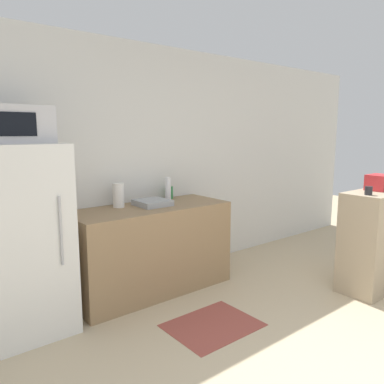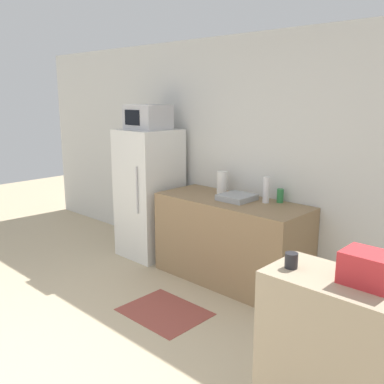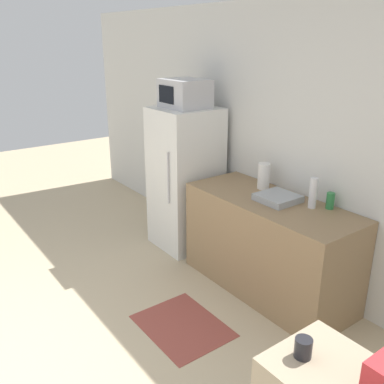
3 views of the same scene
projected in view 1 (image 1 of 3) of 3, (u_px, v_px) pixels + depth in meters
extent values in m
cube|color=silver|center=(134.00, 165.00, 4.10)|extent=(8.00, 0.06, 2.60)
cube|color=white|center=(26.00, 240.00, 3.06)|extent=(0.63, 0.65, 1.57)
cylinder|color=#B7B7BC|center=(61.00, 231.00, 2.89)|extent=(0.02, 0.02, 0.55)
cube|color=#BCBCC1|center=(18.00, 125.00, 2.92)|extent=(0.48, 0.40, 0.29)
cube|color=black|center=(18.00, 124.00, 2.73)|extent=(0.26, 0.01, 0.17)
cube|color=#937551|center=(151.00, 249.00, 3.92)|extent=(1.67, 0.67, 0.90)
cube|color=#9EA3A8|center=(153.00, 203.00, 3.90)|extent=(0.33, 0.33, 0.06)
cylinder|color=silver|center=(168.00, 189.00, 4.14)|extent=(0.07, 0.07, 0.27)
cylinder|color=#2D7F42|center=(170.00, 193.00, 4.30)|extent=(0.07, 0.07, 0.14)
cube|color=tan|center=(374.00, 241.00, 3.95)|extent=(0.81, 0.42, 1.05)
cube|color=red|center=(379.00, 182.00, 3.94)|extent=(0.25, 0.20, 0.16)
cylinder|color=#232328|center=(369.00, 191.00, 3.65)|extent=(0.07, 0.07, 0.08)
cylinder|color=white|center=(118.00, 195.00, 3.79)|extent=(0.11, 0.11, 0.25)
cube|color=#99473D|center=(213.00, 325.00, 3.24)|extent=(0.76, 0.60, 0.01)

